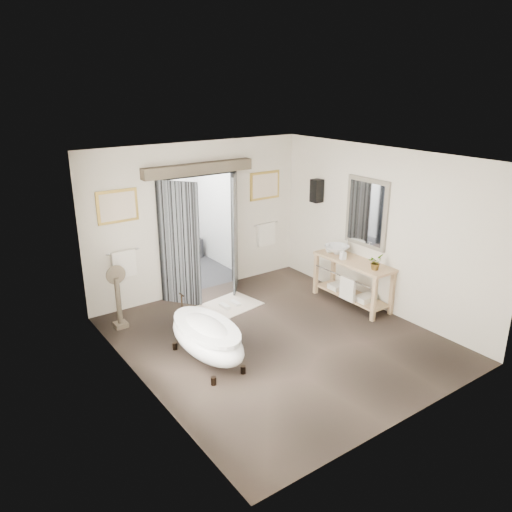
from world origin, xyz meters
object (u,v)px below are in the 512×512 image
vanity (352,278)px  rug (227,307)px  basin (337,250)px  clawfoot_tub (207,337)px

vanity → rug: bearing=148.6°
vanity → rug: (-1.97, 1.21, -0.50)m
rug → basin: 2.33m
basin → rug: bearing=152.9°
rug → clawfoot_tub: bearing=-130.7°
clawfoot_tub → basin: basin is taller
clawfoot_tub → vanity: bearing=3.9°
vanity → rug: 2.37m
clawfoot_tub → vanity: vanity is taller
rug → vanity: bearing=-31.4°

